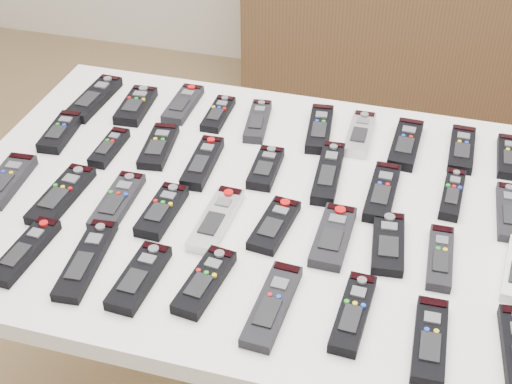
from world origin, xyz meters
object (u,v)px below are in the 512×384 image
(remote_7, at_px, (406,144))
(remote_33, at_px, (205,282))
(remote_4, at_px, (258,121))
(remote_6, at_px, (360,134))
(remote_17, at_px, (452,194))
(remote_22, at_px, (162,211))
(remote_1, at_px, (136,106))
(remote_3, at_px, (218,114))
(remote_20, at_px, (62,195))
(remote_23, at_px, (216,219))
(sideboard, at_px, (437,23))
(remote_34, at_px, (272,305))
(remote_10, at_px, (61,132))
(remote_13, at_px, (203,162))
(remote_16, at_px, (382,192))
(remote_2, at_px, (183,104))
(remote_24, at_px, (274,225))
(table, at_px, (256,221))
(remote_8, at_px, (462,149))
(remote_14, at_px, (266,168))
(remote_19, at_px, (7,180))
(remote_15, at_px, (328,173))
(remote_11, at_px, (109,148))
(remote_27, at_px, (440,257))
(remote_35, at_px, (353,313))
(remote_26, at_px, (388,243))
(remote_36, at_px, (430,340))
(remote_21, at_px, (117,201))
(remote_30, at_px, (25,251))
(remote_0, at_px, (94,98))
(remote_32, at_px, (139,277))
(remote_5, at_px, (320,129))
(remote_18, at_px, (509,212))
(remote_25, at_px, (333,236))
(remote_9, at_px, (510,157))
(remote_12, at_px, (159,146))

(remote_7, xyz_separation_m, remote_33, (-0.29, -0.54, 0.00))
(remote_4, relative_size, remote_7, 0.89)
(remote_6, relative_size, remote_17, 1.07)
(remote_6, xyz_separation_m, remote_22, (-0.33, -0.38, 0.00))
(remote_1, bearing_deg, remote_3, 1.96)
(remote_20, bearing_deg, remote_23, 4.61)
(sideboard, xyz_separation_m, remote_33, (-0.30, -2.09, 0.38))
(remote_34, bearing_deg, remote_10, 150.34)
(remote_13, height_order, remote_16, same)
(remote_2, xyz_separation_m, remote_20, (-0.11, -0.41, 0.00))
(remote_7, xyz_separation_m, remote_24, (-0.21, -0.35, -0.00))
(table, height_order, remote_8, remote_8)
(remote_14, xyz_separation_m, remote_19, (-0.51, -0.19, 0.00))
(remote_15, relative_size, remote_19, 1.22)
(remote_7, relative_size, remote_11, 1.32)
(remote_19, xyz_separation_m, remote_27, (0.89, 0.01, -0.00))
(remote_24, distance_m, remote_35, 0.26)
(remote_26, height_order, remote_35, remote_35)
(remote_7, distance_m, remote_36, 0.57)
(sideboard, bearing_deg, remote_21, -113.99)
(remote_1, height_order, remote_4, remote_1)
(remote_14, distance_m, remote_30, 0.52)
(remote_0, relative_size, remote_15, 0.97)
(remote_30, relative_size, remote_32, 1.07)
(remote_5, distance_m, remote_6, 0.09)
(remote_2, xyz_separation_m, remote_8, (0.67, -0.02, 0.00))
(remote_19, height_order, remote_22, same)
(remote_18, distance_m, remote_30, 0.94)
(remote_0, height_order, remote_21, remote_0)
(remote_18, height_order, remote_24, same)
(remote_8, relative_size, remote_35, 0.95)
(remote_25, height_order, remote_32, remote_32)
(remote_7, height_order, remote_32, same)
(remote_1, bearing_deg, sideboard, 62.88)
(remote_0, distance_m, remote_14, 0.51)
(remote_14, distance_m, remote_18, 0.51)
(table, relative_size, remote_9, 8.12)
(remote_16, distance_m, remote_35, 0.35)
(table, bearing_deg, remote_21, -160.64)
(remote_10, distance_m, remote_19, 0.20)
(sideboard, distance_m, remote_36, 2.15)
(remote_11, xyz_separation_m, remote_20, (-0.02, -0.19, 0.00))
(remote_25, distance_m, remote_33, 0.27)
(remote_18, relative_size, remote_26, 1.05)
(remote_20, bearing_deg, remote_1, 91.58)
(remote_25, xyz_separation_m, remote_36, (0.20, -0.21, -0.00))
(remote_2, xyz_separation_m, remote_5, (0.35, -0.02, 0.00))
(remote_9, distance_m, remote_34, 0.69)
(remote_1, xyz_separation_m, remote_12, (0.12, -0.15, -0.00))
(remote_23, bearing_deg, remote_20, -175.71)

